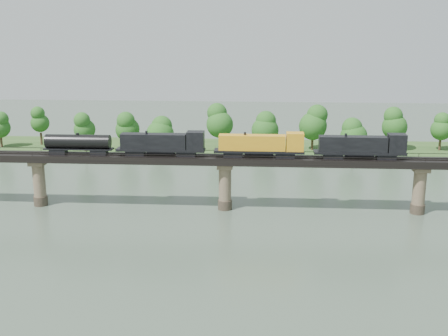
{
  "coord_description": "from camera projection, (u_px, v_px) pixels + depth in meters",
  "views": [
    {
      "loc": [
        7.44,
        -82.86,
        38.12
      ],
      "look_at": [
        -0.21,
        30.0,
        9.0
      ],
      "focal_mm": 45.0,
      "sensor_mm": 36.0,
      "label": 1
    }
  ],
  "objects": [
    {
      "name": "ground",
      "position": [
        213.0,
        269.0,
        90.05
      ],
      "size": [
        400.0,
        400.0,
        0.0
      ],
      "primitive_type": "plane",
      "color": "#39483A",
      "rests_on": "ground"
    },
    {
      "name": "far_bank",
      "position": [
        237.0,
        149.0,
        171.98
      ],
      "size": [
        300.0,
        24.0,
        1.6
      ],
      "primitive_type": "cube",
      "color": "#29481D",
      "rests_on": "ground"
    },
    {
      "name": "bridge",
      "position": [
        225.0,
        184.0,
        117.67
      ],
      "size": [
        236.0,
        30.0,
        11.5
      ],
      "color": "#473A2D",
      "rests_on": "ground"
    },
    {
      "name": "bridge_superstructure",
      "position": [
        225.0,
        155.0,
        116.09
      ],
      "size": [
        220.0,
        4.9,
        0.75
      ],
      "color": "black",
      "rests_on": "bridge"
    },
    {
      "name": "far_treeline",
      "position": [
        209.0,
        126.0,
        166.19
      ],
      "size": [
        289.06,
        17.54,
        13.6
      ],
      "color": "#382619",
      "rests_on": "far_bank"
    },
    {
      "name": "freight_train",
      "position": [
        227.0,
        145.0,
        115.53
      ],
      "size": [
        74.89,
        2.92,
        5.15
      ],
      "color": "black",
      "rests_on": "bridge"
    }
  ]
}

